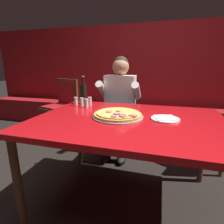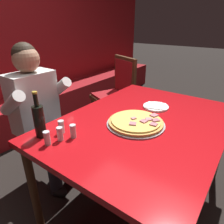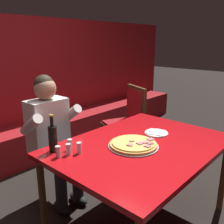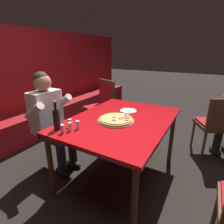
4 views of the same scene
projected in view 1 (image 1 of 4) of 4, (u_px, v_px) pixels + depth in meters
name	position (u px, v px, depth m)	size (l,w,h in m)	color
ground_plane	(127.00, 200.00, 1.55)	(24.00, 24.00, 0.00)	black
booth_wall_panel	(150.00, 77.00, 3.33)	(6.80, 0.16, 1.90)	maroon
booth_bench	(147.00, 118.00, 3.22)	(6.46, 0.48, 0.46)	maroon
main_dining_table	(128.00, 127.00, 1.37)	(1.46, 1.07, 0.76)	#4C2D19
pizza	(118.00, 115.00, 1.39)	(0.40, 0.40, 0.05)	#9E9EA3
plate_white_paper	(165.00, 119.00, 1.31)	(0.21, 0.21, 0.02)	white
beer_bottle	(84.00, 93.00, 1.86)	(0.07, 0.07, 0.29)	black
shaker_black_pepper	(76.00, 102.00, 1.79)	(0.04, 0.04, 0.09)	silver
shaker_parmesan	(90.00, 102.00, 1.79)	(0.04, 0.04, 0.09)	silver
shaker_red_pepper_flakes	(82.00, 102.00, 1.75)	(0.04, 0.04, 0.09)	silver
shaker_oregano	(86.00, 104.00, 1.69)	(0.04, 0.04, 0.09)	silver
diner_seated_blue_shirt	(119.00, 102.00, 2.22)	(0.53, 0.53, 1.27)	black
dining_chair_side_aisle	(220.00, 118.00, 1.95)	(0.58, 0.58, 1.01)	#4C2D19
dining_chair_far_left	(63.00, 103.00, 2.82)	(0.55, 0.55, 0.95)	#4C2D19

